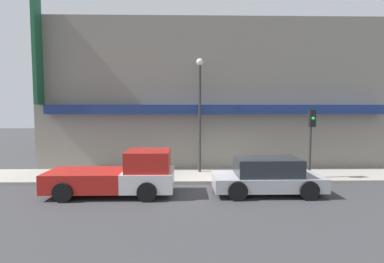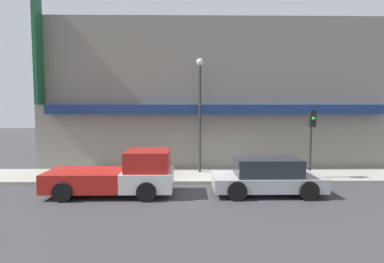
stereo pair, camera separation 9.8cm
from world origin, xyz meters
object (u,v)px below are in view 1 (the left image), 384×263
pickup_truck (120,175)px  fire_hydrant (133,171)px  parked_car (267,176)px  street_lamp (200,102)px  traffic_light (311,131)px

pickup_truck → fire_hydrant: (0.15, 2.18, -0.29)m
parked_car → street_lamp: 5.42m
parked_car → pickup_truck: bearing=180.0°
pickup_truck → parked_car: bearing=1.3°
pickup_truck → street_lamp: (3.38, 3.63, 3.01)m
fire_hydrant → street_lamp: street_lamp is taller
parked_car → traffic_light: traffic_light is taller
traffic_light → parked_car: bearing=-141.9°
pickup_truck → fire_hydrant: size_ratio=7.05×
pickup_truck → street_lamp: size_ratio=0.85×
parked_car → fire_hydrant: 6.22m
pickup_truck → fire_hydrant: pickup_truck is taller
parked_car → traffic_light: size_ratio=1.35×
pickup_truck → parked_car: size_ratio=1.14×
pickup_truck → parked_car: (5.97, 0.00, -0.07)m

